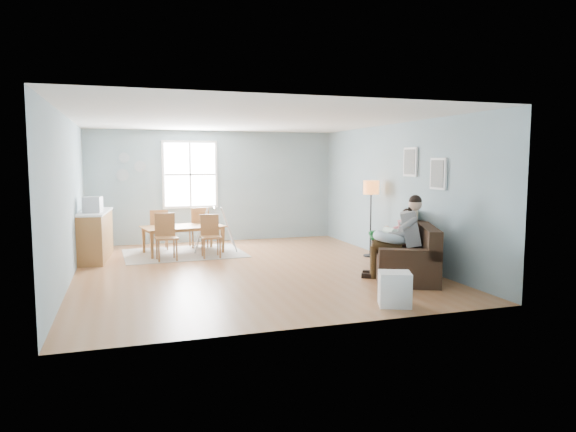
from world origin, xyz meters
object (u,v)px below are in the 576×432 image
object	(u,v)px
sofa	(406,256)
chair_se	(210,233)
floor_lamp	(371,194)
chair_ne	(199,225)
chair_sw	(166,234)
counter	(95,235)
monitor	(92,205)
toddler	(401,229)
father	(400,234)
chair_nw	(159,227)
dining_table	(184,240)
storage_cube	(394,289)
baby_swing	(215,231)

from	to	relation	value
sofa	chair_se	bearing A→B (deg)	138.07
floor_lamp	chair_ne	bearing A→B (deg)	146.30
chair_sw	chair_se	size ratio (longest dim) A/B	1.07
counter	monitor	bearing A→B (deg)	-92.91
toddler	chair_sw	xyz separation A→B (m)	(-3.88, 2.41, -0.23)
father	monitor	size ratio (longest dim) A/B	3.75
father	floor_lamp	xyz separation A→B (m)	(0.45, 1.98, 0.54)
sofa	chair_nw	world-z (taller)	chair_nw
father	dining_table	xyz separation A→B (m)	(-3.20, 3.50, -0.46)
sofa	storage_cube	distance (m)	2.06
counter	monitor	distance (m)	0.72
dining_table	chair_nw	size ratio (longest dim) A/B	1.85
chair_nw	baby_swing	world-z (taller)	baby_swing
father	baby_swing	bearing A→B (deg)	123.72
dining_table	chair_ne	size ratio (longest dim) A/B	1.81
father	chair_ne	world-z (taller)	father
chair_nw	counter	bearing A→B (deg)	-151.41
floor_lamp	chair_ne	size ratio (longest dim) A/B	1.69
chair_se	chair_ne	bearing A→B (deg)	92.63
counter	dining_table	bearing A→B (deg)	3.51
father	chair_nw	bearing A→B (deg)	131.90
toddler	chair_nw	distance (m)	5.36
toddler	storage_cube	bearing A→B (deg)	-122.00
floor_lamp	chair_nw	xyz separation A→B (m)	(-4.12, 2.11, -0.79)
dining_table	chair_ne	bearing A→B (deg)	46.35
toddler	chair_nw	size ratio (longest dim) A/B	1.01
storage_cube	dining_table	distance (m)	5.44
father	toddler	world-z (taller)	father
sofa	baby_swing	size ratio (longest dim) A/B	2.31
sofa	chair_se	world-z (taller)	sofa
chair_se	monitor	bearing A→B (deg)	176.00
floor_lamp	storage_cube	world-z (taller)	floor_lamp
dining_table	chair_nw	distance (m)	0.79
chair_se	chair_ne	size ratio (longest dim) A/B	0.94
storage_cube	chair_ne	distance (m)	5.88
toddler	baby_swing	size ratio (longest dim) A/B	0.88
storage_cube	chair_sw	bearing A→B (deg)	121.91
chair_se	counter	size ratio (longest dim) A/B	0.49
floor_lamp	monitor	distance (m)	5.53
chair_sw	chair_nw	size ratio (longest dim) A/B	1.03
sofa	counter	xyz separation A→B (m)	(-5.21, 3.16, 0.18)
chair_se	storage_cube	bearing A→B (deg)	-67.62
sofa	monitor	distance (m)	6.00
chair_sw	chair_se	distance (m)	0.90
chair_sw	baby_swing	bearing A→B (deg)	37.14
sofa	floor_lamp	bearing A→B (deg)	83.69
dining_table	chair_nw	xyz separation A→B (m)	(-0.47, 0.59, 0.22)
monitor	dining_table	bearing A→B (deg)	13.88
floor_lamp	chair_sw	xyz separation A→B (m)	(-4.06, 0.89, -0.77)
toddler	chair_se	distance (m)	3.87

